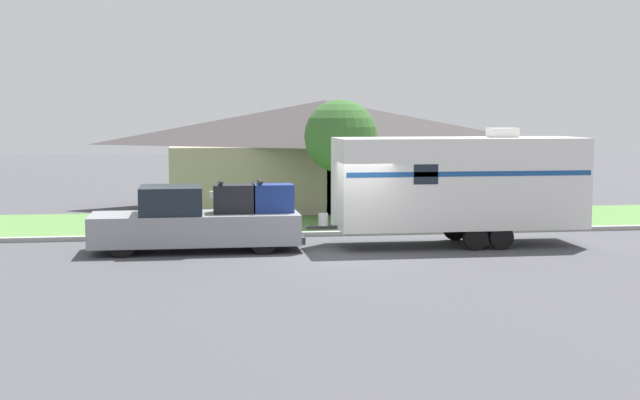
# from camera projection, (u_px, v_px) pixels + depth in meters

# --- Properties ---
(ground_plane) EXTENTS (120.00, 120.00, 0.00)m
(ground_plane) POSITION_uv_depth(u_px,v_px,m) (349.00, 254.00, 24.62)
(ground_plane) COLOR #47474C
(curb_strip) EXTENTS (80.00, 0.30, 0.14)m
(curb_strip) POSITION_uv_depth(u_px,v_px,m) (329.00, 234.00, 28.30)
(curb_strip) COLOR #999993
(curb_strip) RESTS_ON ground_plane
(lawn_strip) EXTENTS (80.00, 7.00, 0.03)m
(lawn_strip) POSITION_uv_depth(u_px,v_px,m) (313.00, 221.00, 31.90)
(lawn_strip) COLOR #568442
(lawn_strip) RESTS_ON ground_plane
(house_across_street) EXTENTS (13.78, 8.63, 4.40)m
(house_across_street) POSITION_uv_depth(u_px,v_px,m) (324.00, 151.00, 37.48)
(house_across_street) COLOR gray
(house_across_street) RESTS_ON ground_plane
(pickup_truck) EXTENTS (5.95, 2.01, 1.99)m
(pickup_truck) POSITION_uv_depth(u_px,v_px,m) (198.00, 221.00, 25.17)
(pickup_truck) COLOR black
(pickup_truck) RESTS_ON ground_plane
(travel_trailer) EXTENTS (8.17, 2.30, 3.46)m
(travel_trailer) POSITION_uv_depth(u_px,v_px,m) (459.00, 183.00, 26.16)
(travel_trailer) COLOR black
(travel_trailer) RESTS_ON ground_plane
(mailbox) EXTENTS (0.48, 0.20, 1.39)m
(mailbox) POSITION_uv_depth(u_px,v_px,m) (217.00, 201.00, 28.61)
(mailbox) COLOR brown
(mailbox) RESTS_ON ground_plane
(tree_in_yard) EXTENTS (2.58, 2.58, 4.36)m
(tree_in_yard) POSITION_uv_depth(u_px,v_px,m) (341.00, 137.00, 31.27)
(tree_in_yard) COLOR brown
(tree_in_yard) RESTS_ON ground_plane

